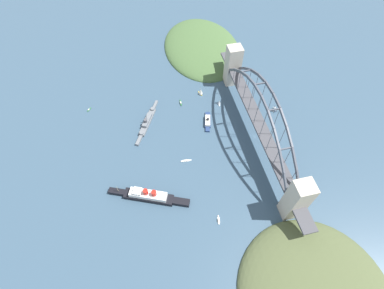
{
  "coord_description": "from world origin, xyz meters",
  "views": [
    {
      "loc": [
        -186.47,
        123.42,
        282.9
      ],
      "look_at": [
        0.0,
        80.36,
        8.0
      ],
      "focal_mm": 26.35,
      "sensor_mm": 36.0,
      "label": 1
    }
  ],
  "objects": [
    {
      "name": "small_boat_3",
      "position": [
        62.57,
        28.2,
        3.46
      ],
      "size": [
        7.24,
        4.27,
        7.51
      ],
      "color": "silver",
      "rests_on": "ground"
    },
    {
      "name": "small_boat_1",
      "position": [
        75.95,
        78.61,
        0.83
      ],
      "size": [
        11.36,
        2.3,
        2.28
      ],
      "color": "#2D6B3D",
      "rests_on": "ground"
    },
    {
      "name": "small_boat_4",
      "position": [
        86.56,
        47.98,
        4.79
      ],
      "size": [
        9.76,
        6.93,
        10.32
      ],
      "color": "gold",
      "rests_on": "ground"
    },
    {
      "name": "harbor_arch_bridge",
      "position": [
        0.0,
        -0.0,
        30.37
      ],
      "size": [
        266.47,
        18.77,
        73.99
      ],
      "color": "beige",
      "rests_on": "ground"
    },
    {
      "name": "naval_cruiser",
      "position": [
        51.34,
        127.68,
        2.91
      ],
      "size": [
        68.55,
        38.46,
        17.12
      ],
      "color": "slate",
      "rests_on": "ground"
    },
    {
      "name": "seaplane_taxiing_near_bridge",
      "position": [
        34.24,
        -40.85,
        2.21
      ],
      "size": [
        8.73,
        10.15,
        4.96
      ],
      "color": "#B7B7B2",
      "rests_on": "ground"
    },
    {
      "name": "small_boat_5",
      "position": [
        -93.68,
        73.8,
        0.81
      ],
      "size": [
        9.79,
        3.2,
        2.29
      ],
      "color": "silver",
      "rests_on": "ground"
    },
    {
      "name": "small_boat_0",
      "position": [
        -15.96,
        91.38,
        0.63
      ],
      "size": [
        2.99,
        12.63,
        1.75
      ],
      "color": "silver",
      "rests_on": "ground"
    },
    {
      "name": "harbor_ferry_steamer",
      "position": [
        35.12,
        51.49,
        2.29
      ],
      "size": [
        32.42,
        13.93,
        7.62
      ],
      "color": "navy",
      "rests_on": "ground"
    },
    {
      "name": "small_boat_2",
      "position": [
        91.39,
        200.84,
        0.68
      ],
      "size": [
        6.79,
        5.72,
        1.9
      ],
      "color": "#2D6B3D",
      "rests_on": "ground"
    },
    {
      "name": "ground_plane",
      "position": [
        0.0,
        0.0,
        0.0
      ],
      "size": [
        1400.0,
        1400.0,
        0.0
      ],
      "primitive_type": "plane",
      "color": "#385166"
    },
    {
      "name": "headland_east_shore",
      "position": [
        184.23,
        19.57,
        0.0
      ],
      "size": [
        163.77,
        118.46,
        24.95
      ],
      "color": "#476638",
      "rests_on": "ground"
    },
    {
      "name": "ocean_liner",
      "position": [
        -52.86,
        139.94,
        5.16
      ],
      "size": [
        40.64,
        84.73,
        17.36
      ],
      "color": "black",
      "rests_on": "ground"
    }
  ]
}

